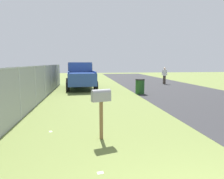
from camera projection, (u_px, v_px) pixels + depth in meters
mailbox at (101, 99)px, 5.29m from camera, size 0.33×0.54×1.36m
pickup_truck at (80, 75)px, 15.99m from camera, size 5.05×2.58×2.09m
trash_bin at (140, 86)px, 13.26m from camera, size 0.62×0.62×1.00m
pedestrian at (164, 74)px, 19.42m from camera, size 0.31×0.51×1.61m
fence_section at (41, 82)px, 10.63m from camera, size 16.54×0.07×1.91m
litter_wrapper_midfield_a at (100, 173)px, 3.75m from camera, size 0.10×0.13×0.01m
litter_wrapper_by_mailbox at (51, 131)px, 6.00m from camera, size 0.14×0.12×0.01m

